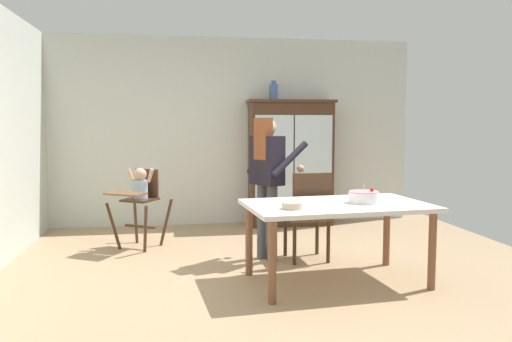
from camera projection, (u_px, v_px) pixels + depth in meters
ground_plane at (264, 274)px, 5.01m from camera, size 6.24×6.24×0.00m
wall_back at (233, 132)px, 7.47m from camera, size 5.32×0.06×2.70m
china_cabinet at (291, 162)px, 7.38m from camera, size 1.24×0.48×1.80m
ceramic_vase at (274, 91)px, 7.25m from camera, size 0.13×0.13×0.27m
high_chair_with_toddler at (140, 193)px, 6.03m from camera, size 0.79×0.84×0.95m
adult_person at (268, 171)px, 5.45m from camera, size 0.66×0.65×1.53m
dining_table at (337, 212)px, 4.70m from camera, size 1.73×1.14×0.74m
birthday_cake at (364, 197)px, 4.72m from camera, size 0.28×0.28×0.19m
serving_bowl at (292, 206)px, 4.39m from camera, size 0.18×0.18×0.05m
dining_chair_far_side at (309, 210)px, 5.40m from camera, size 0.46×0.46×0.96m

